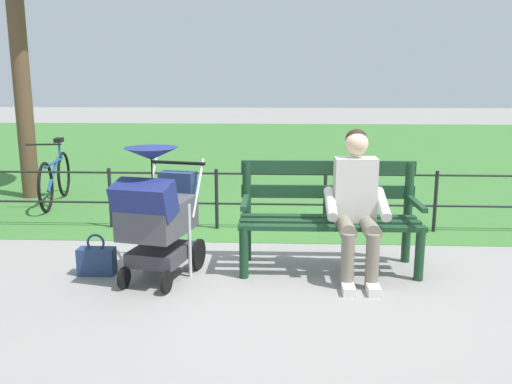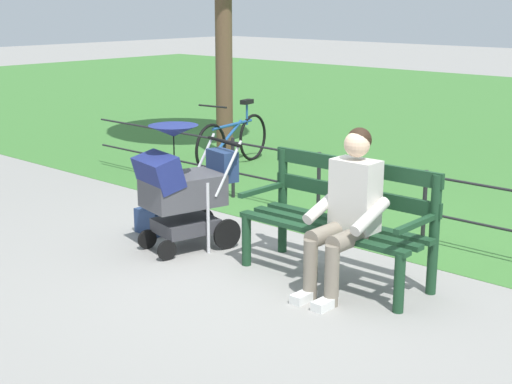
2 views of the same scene
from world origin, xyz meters
TOP-DOWN VIEW (x-y plane):
  - ground_plane at (0.00, 0.00)m, footprint 60.00×60.00m
  - park_bench at (-0.55, -0.12)m, footprint 1.61×0.62m
  - person_on_bench at (-0.76, 0.11)m, footprint 0.53×0.74m
  - stroller at (0.92, 0.28)m, footprint 0.68×0.97m
  - handbag at (1.50, 0.19)m, footprint 0.32×0.14m
  - park_fence at (-0.50, -1.34)m, footprint 8.66×0.04m
  - bicycle at (3.01, -2.53)m, footprint 0.45×1.64m

SIDE VIEW (x-z plane):
  - ground_plane at x=0.00m, z-range 0.00..0.00m
  - handbag at x=1.50m, z-range -0.06..0.31m
  - bicycle at x=3.01m, z-range -0.08..0.81m
  - park_fence at x=-0.50m, z-range 0.07..0.77m
  - park_bench at x=-0.55m, z-range 0.05..1.01m
  - stroller at x=0.92m, z-range 0.02..1.17m
  - person_on_bench at x=-0.76m, z-range 0.04..1.31m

